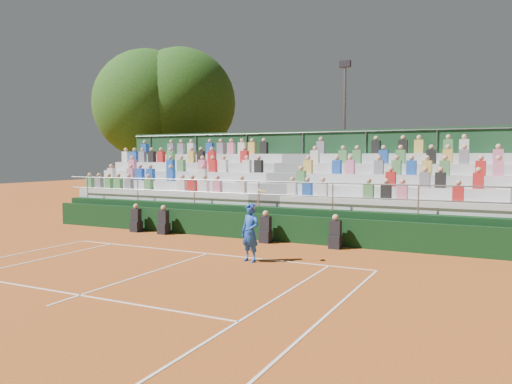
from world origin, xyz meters
The scene contains 8 objects.
ground centered at (0.00, 0.00, 0.00)m, with size 90.00×90.00×0.00m, color #AE531D.
courtside_wall centered at (0.00, 3.20, 0.50)m, with size 20.00×0.15×1.00m, color black.
line_officials centered at (-1.23, 2.75, 0.48)m, with size 9.11×0.40×1.19m.
grandstand centered at (-0.01, 6.44, 1.08)m, with size 20.00×5.20×4.40m.
tennis_player centered at (1.79, -0.47, 0.89)m, with size 0.90×0.58×2.22m.
tree_west centered at (-11.92, 11.94, 6.50)m, with size 6.88×6.88×9.96m.
tree_east centered at (-10.12, 13.04, 6.62)m, with size 6.94×6.94×10.10m.
floodlight_mast centered at (0.72, 12.80, 4.84)m, with size 0.60×0.25×8.32m.
Camera 1 is at (8.57, -13.68, 3.14)m, focal length 35.00 mm.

